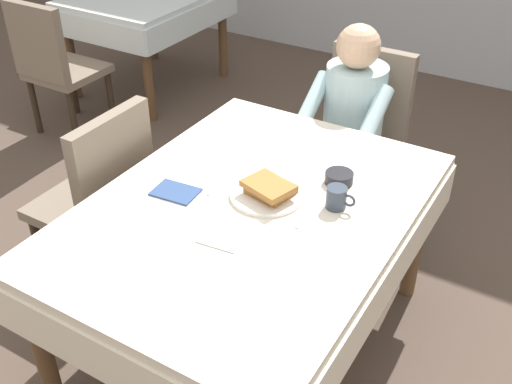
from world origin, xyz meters
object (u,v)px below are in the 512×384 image
(chair_diner, at_px, (360,127))
(plate_breakfast, at_px, (267,195))
(dining_table_main, at_px, (250,225))
(chair_left_side, at_px, (102,193))
(background_table_far, at_px, (146,9))
(fork_left_of_plate, at_px, (222,184))
(bowl_butter, at_px, (339,178))
(diner_person, at_px, (351,115))
(background_chair_empty, at_px, (54,62))
(spoon_near_edge, at_px, (215,246))
(breakfast_stack, at_px, (270,188))
(cup_coffee, at_px, (337,198))
(knife_right_of_plate, at_px, (309,214))

(chair_diner, relative_size, plate_breakfast, 3.32)
(dining_table_main, bearing_deg, plate_breakfast, 73.74)
(chair_left_side, bearing_deg, chair_diner, -32.21)
(plate_breakfast, bearing_deg, background_table_far, 138.99)
(fork_left_of_plate, bearing_deg, bowl_butter, -54.34)
(diner_person, relative_size, background_chair_empty, 1.20)
(chair_diner, bearing_deg, spoon_near_edge, 92.44)
(breakfast_stack, xyz_separation_m, bowl_butter, (0.18, 0.23, -0.02))
(breakfast_stack, bearing_deg, fork_left_of_plate, -174.83)
(cup_coffee, distance_m, knife_right_of_plate, 0.12)
(knife_right_of_plate, bearing_deg, chair_left_side, 92.92)
(breakfast_stack, xyz_separation_m, knife_right_of_plate, (0.18, -0.02, -0.04))
(diner_person, xyz_separation_m, bowl_butter, (0.25, -0.70, 0.09))
(plate_breakfast, xyz_separation_m, spoon_near_edge, (0.00, -0.35, -0.01))
(fork_left_of_plate, bearing_deg, chair_diner, -4.15)
(plate_breakfast, relative_size, breakfast_stack, 1.35)
(bowl_butter, height_order, knife_right_of_plate, bowl_butter)
(bowl_butter, xyz_separation_m, knife_right_of_plate, (-0.00, -0.25, -0.02))
(cup_coffee, height_order, fork_left_of_plate, cup_coffee)
(plate_breakfast, height_order, bowl_butter, bowl_butter)
(knife_right_of_plate, height_order, background_table_far, knife_right_of_plate)
(cup_coffee, distance_m, spoon_near_edge, 0.49)
(breakfast_stack, height_order, background_chair_empty, background_chair_empty)
(bowl_butter, relative_size, background_chair_empty, 0.12)
(breakfast_stack, xyz_separation_m, background_table_far, (-2.14, 1.85, -0.16))
(bowl_butter, distance_m, fork_left_of_plate, 0.46)
(chair_diner, relative_size, chair_left_side, 1.00)
(chair_left_side, distance_m, bowl_butter, 1.06)
(spoon_near_edge, bearing_deg, fork_left_of_plate, 114.38)
(plate_breakfast, xyz_separation_m, knife_right_of_plate, (0.19, -0.02, -0.01))
(diner_person, relative_size, breakfast_stack, 5.39)
(diner_person, height_order, fork_left_of_plate, diner_person)
(bowl_butter, distance_m, spoon_near_edge, 0.61)
(background_chair_empty, bearing_deg, cup_coffee, -19.19)
(spoon_near_edge, bearing_deg, diner_person, 86.76)
(diner_person, bearing_deg, plate_breakfast, 93.57)
(dining_table_main, bearing_deg, knife_right_of_plate, 16.48)
(cup_coffee, bearing_deg, diner_person, 109.93)
(chair_left_side, distance_m, knife_right_of_plate, 1.01)
(cup_coffee, distance_m, background_table_far, 2.97)
(fork_left_of_plate, bearing_deg, chair_left_side, 98.64)
(background_chair_empty, bearing_deg, plate_breakfast, -22.93)
(cup_coffee, bearing_deg, dining_table_main, -150.99)
(background_table_far, bearing_deg, dining_table_main, -42.59)
(breakfast_stack, relative_size, fork_left_of_plate, 1.15)
(chair_diner, height_order, diner_person, diner_person)
(cup_coffee, bearing_deg, chair_left_side, -171.63)
(breakfast_stack, bearing_deg, bowl_butter, 52.12)
(diner_person, height_order, spoon_near_edge, diner_person)
(diner_person, xyz_separation_m, spoon_near_edge, (0.06, -1.28, 0.07))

